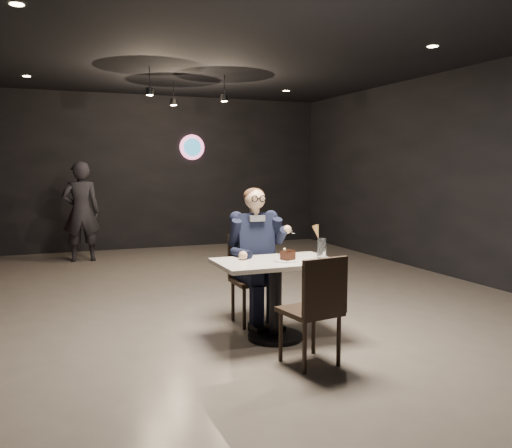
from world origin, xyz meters
name	(u,v)px	position (x,y,z in m)	size (l,w,h in m)	color
floor	(226,298)	(0.00, 0.00, 0.00)	(9.00, 9.00, 0.00)	slate
wall_sign	(192,147)	(0.80, 4.47, 2.00)	(0.50, 0.06, 0.50)	pink
pendant_lights	(183,83)	(0.00, 2.00, 2.88)	(1.40, 1.20, 0.36)	black
main_table	(275,300)	(-0.07, -1.67, 0.38)	(1.10, 0.70, 0.75)	white
chair_far	(254,279)	(-0.07, -1.12, 0.46)	(0.42, 0.46, 0.92)	black
chair_near	(310,309)	(-0.07, -2.36, 0.46)	(0.42, 0.46, 0.92)	black
seated_man	(254,255)	(-0.07, -1.12, 0.72)	(0.60, 0.80, 1.44)	black
dessert_plate	(286,260)	(0.00, -1.75, 0.76)	(0.24, 0.24, 0.01)	white
cake_slice	(288,255)	(0.02, -1.75, 0.80)	(0.11, 0.09, 0.08)	black
mint_leaf	(287,252)	(0.00, -1.76, 0.84)	(0.05, 0.04, 0.01)	#2D8029
sundae_glass	(322,248)	(0.39, -1.71, 0.84)	(0.08, 0.08, 0.19)	silver
wafer_cone	(317,232)	(0.35, -1.70, 1.00)	(0.07, 0.07, 0.14)	#B8834B
passerby	(81,212)	(-1.44, 3.42, 0.85)	(0.62, 0.41, 1.70)	black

